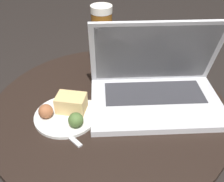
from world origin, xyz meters
TOP-DOWN VIEW (x-y plane):
  - table at (0.00, 0.00)m, footprint 0.69×0.69m
  - napkin at (-0.09, -0.05)m, footprint 0.18×0.13m
  - laptop at (0.13, 0.03)m, footprint 0.40×0.28m
  - beer_glass at (-0.04, 0.18)m, footprint 0.07×0.07m
  - snack_plate at (-0.11, -0.06)m, footprint 0.17×0.17m
  - fork at (-0.14, -0.10)m, footprint 0.15×0.14m

SIDE VIEW (x-z plane):
  - table at x=0.00m, z-range 0.15..0.71m
  - napkin at x=-0.09m, z-range 0.56..0.57m
  - fork at x=-0.14m, z-range 0.56..0.57m
  - snack_plate at x=-0.11m, z-range 0.56..0.61m
  - laptop at x=0.13m, z-range 0.49..0.73m
  - beer_glass at x=-0.04m, z-range 0.57..0.80m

